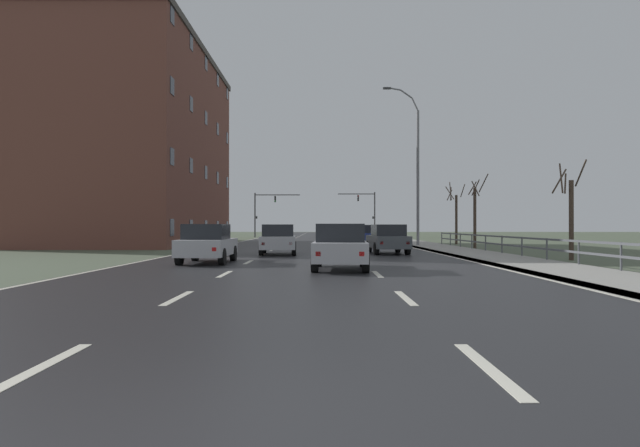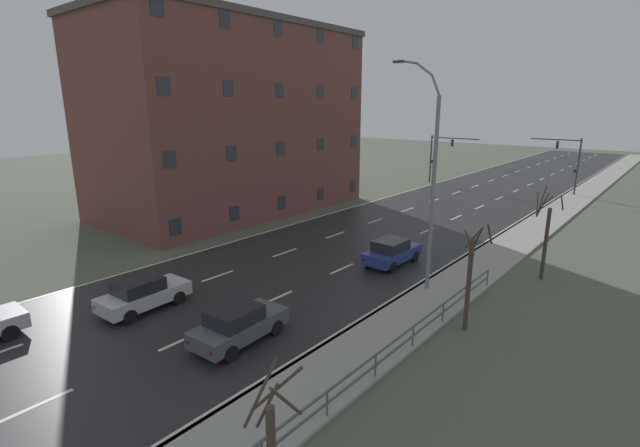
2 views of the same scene
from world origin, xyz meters
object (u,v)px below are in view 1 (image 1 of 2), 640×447
at_px(traffic_signal_left, 266,207).
at_px(car_mid_centre, 390,239).
at_px(street_lamp_midground, 418,169).
at_px(car_near_left, 210,243).
at_px(car_distant, 369,235).
at_px(traffic_signal_right, 370,207).
at_px(car_far_left, 280,239).
at_px(brick_building, 135,147).
at_px(car_near_right, 343,246).

relative_size(traffic_signal_left, car_mid_centre, 1.42).
distance_m(street_lamp_midground, car_near_left, 20.95).
bearing_deg(car_distant, car_mid_centre, -88.21).
height_order(street_lamp_midground, traffic_signal_left, street_lamp_midground).
bearing_deg(traffic_signal_right, car_far_left, -101.07).
bearing_deg(brick_building, car_mid_centre, -39.59).
height_order(traffic_signal_left, brick_building, brick_building).
xyz_separation_m(traffic_signal_left, brick_building, (-8.28, -25.23, 4.17)).
bearing_deg(traffic_signal_right, brick_building, -129.05).
bearing_deg(traffic_signal_left, car_distant, -69.55).
bearing_deg(street_lamp_midground, brick_building, 164.70).
bearing_deg(car_far_left, car_mid_centre, 5.72).
bearing_deg(car_mid_centre, car_far_left, -174.72).
xyz_separation_m(car_near_right, car_distant, (2.85, 22.37, 0.00)).
height_order(traffic_signal_right, traffic_signal_left, traffic_signal_right).
relative_size(car_near_right, brick_building, 0.18).
height_order(car_near_right, car_near_left, same).
xyz_separation_m(street_lamp_midground, traffic_signal_left, (-14.17, 31.37, -1.71)).
distance_m(traffic_signal_left, car_near_left, 48.49).
bearing_deg(car_mid_centre, brick_building, 137.29).
height_order(traffic_signal_right, car_near_right, traffic_signal_right).
bearing_deg(car_near_right, car_near_left, 151.21).
relative_size(car_near_right, car_far_left, 1.00).
bearing_deg(traffic_signal_right, car_mid_centre, -93.73).
height_order(traffic_signal_right, car_distant, traffic_signal_right).
distance_m(car_near_left, brick_building, 26.61).
bearing_deg(car_near_right, traffic_signal_right, 86.58).
bearing_deg(car_distant, car_near_right, -95.80).
xyz_separation_m(street_lamp_midground, car_near_left, (-11.36, -16.93, -4.80)).
height_order(car_near_right, car_distant, same).
relative_size(street_lamp_midground, car_distant, 2.77).
relative_size(traffic_signal_right, car_near_right, 1.44).
height_order(street_lamp_midground, car_near_right, street_lamp_midground).
distance_m(traffic_signal_right, brick_building, 35.17).
distance_m(car_near_right, car_mid_centre, 10.78).
bearing_deg(street_lamp_midground, traffic_signal_right, 90.76).
distance_m(car_near_right, car_near_left, 6.09).
xyz_separation_m(street_lamp_midground, car_mid_centre, (-3.25, -9.74, -4.80)).
height_order(street_lamp_midground, car_distant, street_lamp_midground).
bearing_deg(car_far_left, traffic_signal_right, 76.25).
relative_size(traffic_signal_right, brick_building, 0.26).
xyz_separation_m(traffic_signal_left, car_near_left, (2.82, -48.31, -3.09)).
height_order(car_near_left, brick_building, brick_building).
bearing_deg(car_far_left, street_lamp_midground, 46.89).
bearing_deg(brick_building, car_near_left, -64.33).
xyz_separation_m(car_far_left, car_near_left, (-2.33, -6.34, 0.00)).
relative_size(traffic_signal_left, car_near_left, 1.45).
height_order(car_far_left, car_mid_centre, same).
xyz_separation_m(traffic_signal_left, car_mid_centre, (10.93, -41.11, -3.09)).
distance_m(traffic_signal_left, brick_building, 26.88).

